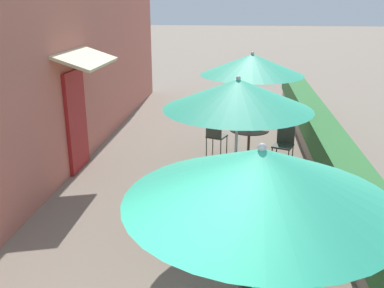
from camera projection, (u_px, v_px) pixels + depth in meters
name	position (u px, v px, depth m)	size (l,w,h in m)	color
cafe_facade_wall	(76.00, 66.00, 9.12)	(0.98, 14.57, 4.20)	#C66B5B
planter_hedge	(322.00, 144.00, 9.09)	(0.60, 13.57, 1.01)	gray
patio_umbrella_near	(261.00, 176.00, 3.33)	(2.20, 2.20, 2.41)	#B7B7BC
cafe_chair_near_left	(251.00, 287.00, 4.59)	(0.44, 0.44, 0.87)	#384238
patio_table_mid	(234.00, 194.00, 6.69)	(0.88, 0.88, 0.73)	brown
patio_umbrella_mid	(238.00, 94.00, 6.18)	(2.20, 2.20, 2.41)	#B7B7BC
cafe_chair_mid_left	(280.00, 191.00, 6.89)	(0.49, 0.49, 0.87)	#384238
cafe_chair_mid_right	(199.00, 182.00, 7.24)	(0.57, 0.57, 0.87)	#384238
cafe_chair_mid_back	(224.00, 220.00, 5.99)	(0.49, 0.49, 0.87)	#384238
coffee_cup_mid	(243.00, 183.00, 6.58)	(0.07, 0.07, 0.09)	teal
patio_table_far	(249.00, 136.00, 9.52)	(0.88, 0.88, 0.73)	brown
patio_umbrella_far	(252.00, 65.00, 9.01)	(2.20, 2.20, 2.41)	#B7B7BC
cafe_chair_far_left	(284.00, 142.00, 9.26)	(0.51, 0.51, 0.87)	#384238
cafe_chair_far_right	(216.00, 134.00, 9.80)	(0.51, 0.51, 0.87)	#384238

